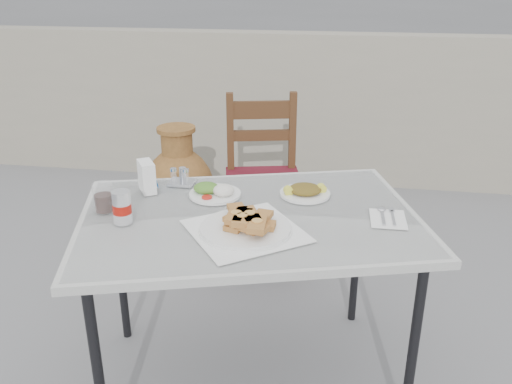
% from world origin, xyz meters
% --- Properties ---
extents(ground, '(80.00, 80.00, 0.00)m').
position_xyz_m(ground, '(0.00, 0.00, 0.00)').
color(ground, slate).
rests_on(ground, ground).
extents(cafe_table, '(1.50, 1.21, 0.79)m').
position_xyz_m(cafe_table, '(-0.11, 0.01, 0.74)').
color(cafe_table, black).
rests_on(cafe_table, ground).
extents(pide_plate, '(0.52, 0.52, 0.08)m').
position_xyz_m(pide_plate, '(-0.10, -0.14, 0.83)').
color(pide_plate, white).
rests_on(pide_plate, cafe_table).
extents(salad_rice_plate, '(0.22, 0.22, 0.05)m').
position_xyz_m(salad_rice_plate, '(-0.29, 0.17, 0.81)').
color(salad_rice_plate, silver).
rests_on(salad_rice_plate, cafe_table).
extents(salad_chopped_plate, '(0.21, 0.21, 0.05)m').
position_xyz_m(salad_chopped_plate, '(0.08, 0.24, 0.81)').
color(salad_chopped_plate, silver).
rests_on(salad_chopped_plate, cafe_table).
extents(soda_can, '(0.07, 0.07, 0.13)m').
position_xyz_m(soda_can, '(-0.56, -0.14, 0.85)').
color(soda_can, silver).
rests_on(soda_can, cafe_table).
extents(cola_glass, '(0.08, 0.08, 0.11)m').
position_xyz_m(cola_glass, '(-0.68, -0.05, 0.84)').
color(cola_glass, white).
rests_on(cola_glass, cafe_table).
extents(napkin_holder, '(0.11, 0.12, 0.13)m').
position_xyz_m(napkin_holder, '(-0.58, 0.17, 0.86)').
color(napkin_holder, white).
rests_on(napkin_holder, cafe_table).
extents(condiment_caddy, '(0.11, 0.09, 0.08)m').
position_xyz_m(condiment_caddy, '(-0.46, 0.27, 0.82)').
color(condiment_caddy, silver).
rests_on(condiment_caddy, cafe_table).
extents(cutlery_napkin, '(0.14, 0.18, 0.01)m').
position_xyz_m(cutlery_napkin, '(0.41, 0.06, 0.79)').
color(cutlery_napkin, white).
rests_on(cutlery_napkin, cafe_table).
extents(chair, '(0.53, 0.53, 0.99)m').
position_xyz_m(chair, '(-0.23, 1.11, 0.51)').
color(chair, '#3B1D10').
rests_on(chair, ground).
extents(terracotta_urn, '(0.45, 0.45, 0.79)m').
position_xyz_m(terracotta_urn, '(-0.76, 1.16, 0.37)').
color(terracotta_urn, brown).
rests_on(terracotta_urn, ground).
extents(back_wall, '(6.00, 0.25, 1.20)m').
position_xyz_m(back_wall, '(0.00, 2.50, 0.60)').
color(back_wall, gray).
rests_on(back_wall, ground).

